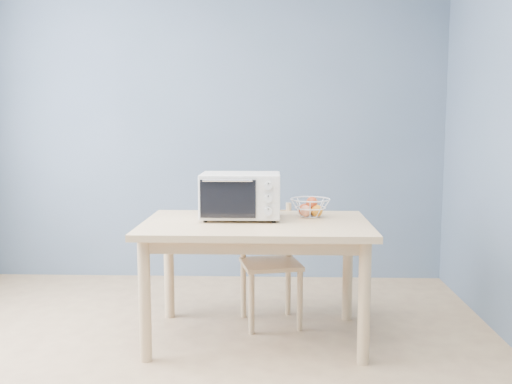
{
  "coord_description": "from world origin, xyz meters",
  "views": [
    {
      "loc": [
        0.56,
        -2.67,
        1.37
      ],
      "look_at": [
        0.44,
        0.85,
        0.93
      ],
      "focal_mm": 40.0,
      "sensor_mm": 36.0,
      "label": 1
    }
  ],
  "objects_px": {
    "dining_table": "(256,238)",
    "fruit_basket": "(310,207)",
    "toaster_oven": "(237,195)",
    "dining_chair": "(270,265)"
  },
  "relations": [
    {
      "from": "toaster_oven",
      "to": "dining_chair",
      "type": "bearing_deg",
      "value": 45.2
    },
    {
      "from": "dining_table",
      "to": "fruit_basket",
      "type": "relative_size",
      "value": 5.04
    },
    {
      "from": "dining_table",
      "to": "toaster_oven",
      "type": "xyz_separation_m",
      "value": [
        -0.12,
        0.09,
        0.26
      ]
    },
    {
      "from": "fruit_basket",
      "to": "dining_chair",
      "type": "height_order",
      "value": "fruit_basket"
    },
    {
      "from": "dining_table",
      "to": "toaster_oven",
      "type": "bearing_deg",
      "value": 142.6
    },
    {
      "from": "fruit_basket",
      "to": "dining_chair",
      "type": "relative_size",
      "value": 0.35
    },
    {
      "from": "dining_table",
      "to": "toaster_oven",
      "type": "distance_m",
      "value": 0.3
    },
    {
      "from": "toaster_oven",
      "to": "dining_chair",
      "type": "relative_size",
      "value": 0.62
    },
    {
      "from": "dining_table",
      "to": "toaster_oven",
      "type": "relative_size",
      "value": 2.8
    },
    {
      "from": "toaster_oven",
      "to": "dining_chair",
      "type": "height_order",
      "value": "toaster_oven"
    }
  ]
}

